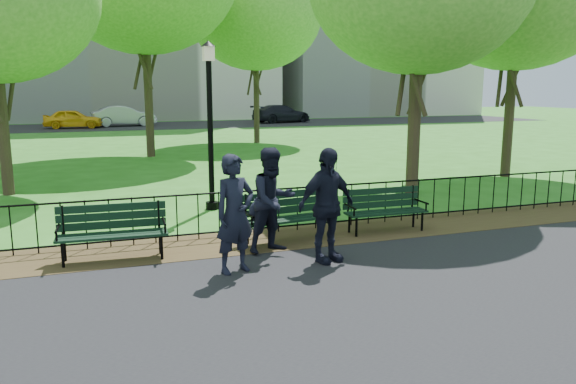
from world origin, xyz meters
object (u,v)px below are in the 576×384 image
object	(u,v)px
person_right	(326,205)
lamppost	(210,120)
park_bench_right_a	(384,205)
sedan_silver	(124,116)
park_bench_left_a	(112,226)
person_left	(235,214)
park_bench_main	(277,211)
tree_far_e	(256,13)
person_mid	(273,200)
taxi	(73,119)
sedan_dark	(282,114)

from	to	relation	value
person_right	lamppost	bearing A→B (deg)	84.54
park_bench_right_a	sedan_silver	world-z (taller)	sedan_silver
park_bench_left_a	sedan_silver	xyz separation A→B (m)	(2.29, 33.79, 0.18)
person_left	park_bench_main	bearing A→B (deg)	31.55
sedan_silver	park_bench_left_a	bearing A→B (deg)	169.44
tree_far_e	person_mid	bearing A→B (deg)	-105.68
taxi	person_right	bearing A→B (deg)	-166.96
person_left	sedan_silver	bearing A→B (deg)	70.68
taxi	sedan_silver	distance (m)	3.64
lamppost	person_mid	xyz separation A→B (m)	(0.27, -3.85, -1.19)
person_left	sedan_dark	bearing A→B (deg)	51.44
lamppost	tree_far_e	distance (m)	16.80
lamppost	taxi	size ratio (longest dim) A/B	1.00
tree_far_e	taxi	distance (m)	17.88
sedan_silver	sedan_dark	world-z (taller)	sedan_silver
person_left	taxi	distance (m)	34.19
sedan_silver	taxi	bearing A→B (deg)	100.30
person_left	lamppost	bearing A→B (deg)	63.90
tree_far_e	lamppost	bearing A→B (deg)	-110.27
park_bench_left_a	lamppost	distance (m)	4.39
park_bench_right_a	tree_far_e	world-z (taller)	tree_far_e
park_bench_main	lamppost	xyz separation A→B (m)	(-0.50, 3.34, 1.50)
tree_far_e	person_mid	size ratio (longest dim) A/B	5.12
sedan_dark	park_bench_right_a	bearing A→B (deg)	151.87
park_bench_left_a	person_right	size ratio (longest dim) A/B	0.95
person_right	person_mid	bearing A→B (deg)	111.93
park_bench_left_a	taxi	distance (m)	32.74
lamppost	park_bench_right_a	bearing A→B (deg)	-48.93
park_bench_left_a	sedan_silver	size ratio (longest dim) A/B	0.40
tree_far_e	person_left	xyz separation A→B (m)	(-6.24, -19.89, -5.58)
park_bench_right_a	person_mid	bearing A→B (deg)	-164.60
park_bench_right_a	person_right	xyz separation A→B (m)	(-1.89, -1.45, 0.42)
park_bench_main	taxi	distance (m)	32.97
park_bench_main	taxi	world-z (taller)	taxi
park_bench_main	lamppost	world-z (taller)	lamppost
person_right	sedan_dark	distance (m)	37.06
park_bench_left_a	sedan_dark	bearing A→B (deg)	69.66
sedan_silver	sedan_dark	xyz separation A→B (m)	(12.39, 0.17, -0.04)
person_mid	person_left	bearing A→B (deg)	-154.42
person_mid	park_bench_main	bearing A→B (deg)	47.65
person_right	sedan_silver	world-z (taller)	person_right
park_bench_right_a	sedan_dark	world-z (taller)	sedan_dark
tree_far_e	taxi	size ratio (longest dim) A/B	2.41
park_bench_right_a	taxi	world-z (taller)	taxi
park_bench_right_a	person_right	size ratio (longest dim) A/B	0.89
park_bench_left_a	person_mid	world-z (taller)	person_mid
park_bench_right_a	tree_far_e	size ratio (longest dim) A/B	0.18
park_bench_main	person_mid	bearing A→B (deg)	-121.63
park_bench_right_a	lamppost	world-z (taller)	lamppost
park_bench_main	park_bench_left_a	xyz separation A→B (m)	(-2.89, -0.00, -0.03)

